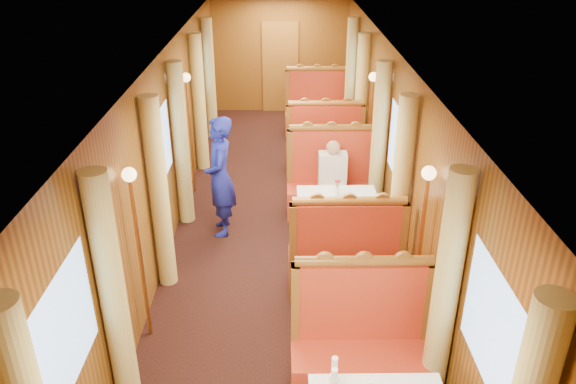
{
  "coord_description": "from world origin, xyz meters",
  "views": [
    {
      "loc": [
        0.02,
        -6.52,
        4.04
      ],
      "look_at": [
        0.1,
        -0.45,
        1.05
      ],
      "focal_mm": 35.0,
      "sensor_mm": 36.0,
      "label": 1
    }
  ],
  "objects_px": {
    "rose_vase_mid": "(338,185)",
    "banquette_mid_aft": "(331,186)",
    "table_mid": "(337,222)",
    "passenger": "(333,172)",
    "banquette_far_aft": "(317,112)",
    "steward": "(220,177)",
    "table_far": "(320,132)",
    "banquette_far_fwd": "(324,149)",
    "rose_vase_far": "(322,104)",
    "banquette_mid_fwd": "(345,261)",
    "banquette_near_aft": "(361,348)"
  },
  "relations": [
    {
      "from": "banquette_near_aft",
      "to": "banquette_mid_aft",
      "type": "height_order",
      "value": "same"
    },
    {
      "from": "rose_vase_mid",
      "to": "banquette_far_fwd",
      "type": "bearing_deg",
      "value": 89.77
    },
    {
      "from": "rose_vase_mid",
      "to": "rose_vase_far",
      "type": "bearing_deg",
      "value": 89.38
    },
    {
      "from": "passenger",
      "to": "banquette_near_aft",
      "type": "bearing_deg",
      "value": -90.0
    },
    {
      "from": "steward",
      "to": "banquette_mid_aft",
      "type": "bearing_deg",
      "value": 104.63
    },
    {
      "from": "table_mid",
      "to": "steward",
      "type": "bearing_deg",
      "value": 164.55
    },
    {
      "from": "rose_vase_far",
      "to": "banquette_far_fwd",
      "type": "bearing_deg",
      "value": -91.59
    },
    {
      "from": "banquette_mid_fwd",
      "to": "passenger",
      "type": "relative_size",
      "value": 1.76
    },
    {
      "from": "banquette_mid_aft",
      "to": "banquette_far_fwd",
      "type": "xyz_separation_m",
      "value": [
        0.0,
        1.47,
        0.0
      ]
    },
    {
      "from": "table_far",
      "to": "rose_vase_mid",
      "type": "relative_size",
      "value": 2.92
    },
    {
      "from": "banquette_far_aft",
      "to": "rose_vase_mid",
      "type": "distance_m",
      "value": 4.54
    },
    {
      "from": "banquette_mid_aft",
      "to": "rose_vase_mid",
      "type": "distance_m",
      "value": 1.13
    },
    {
      "from": "table_far",
      "to": "rose_vase_mid",
      "type": "xyz_separation_m",
      "value": [
        -0.01,
        -3.5,
        0.55
      ]
    },
    {
      "from": "table_mid",
      "to": "banquette_far_aft",
      "type": "relative_size",
      "value": 0.78
    },
    {
      "from": "banquette_far_fwd",
      "to": "steward",
      "type": "bearing_deg",
      "value": -127.41
    },
    {
      "from": "banquette_mid_fwd",
      "to": "rose_vase_mid",
      "type": "distance_m",
      "value": 1.13
    },
    {
      "from": "table_far",
      "to": "banquette_far_fwd",
      "type": "xyz_separation_m",
      "value": [
        0.0,
        -1.01,
        0.05
      ]
    },
    {
      "from": "rose_vase_mid",
      "to": "steward",
      "type": "bearing_deg",
      "value": 164.49
    },
    {
      "from": "passenger",
      "to": "table_far",
      "type": "bearing_deg",
      "value": 90.0
    },
    {
      "from": "table_far",
      "to": "banquette_far_fwd",
      "type": "bearing_deg",
      "value": -90.0
    },
    {
      "from": "banquette_far_fwd",
      "to": "rose_vase_far",
      "type": "xyz_separation_m",
      "value": [
        0.03,
        1.0,
        0.5
      ]
    },
    {
      "from": "table_far",
      "to": "banquette_far_fwd",
      "type": "distance_m",
      "value": 1.02
    },
    {
      "from": "banquette_mid_aft",
      "to": "banquette_far_fwd",
      "type": "bearing_deg",
      "value": 90.0
    },
    {
      "from": "banquette_mid_fwd",
      "to": "steward",
      "type": "height_order",
      "value": "steward"
    },
    {
      "from": "table_far",
      "to": "passenger",
      "type": "relative_size",
      "value": 1.38
    },
    {
      "from": "banquette_far_aft",
      "to": "rose_vase_far",
      "type": "xyz_separation_m",
      "value": [
        0.03,
        -1.03,
        0.5
      ]
    },
    {
      "from": "banquette_far_fwd",
      "to": "passenger",
      "type": "relative_size",
      "value": 1.76
    },
    {
      "from": "banquette_far_aft",
      "to": "rose_vase_far",
      "type": "height_order",
      "value": "banquette_far_aft"
    },
    {
      "from": "table_mid",
      "to": "passenger",
      "type": "height_order",
      "value": "passenger"
    },
    {
      "from": "table_mid",
      "to": "banquette_mid_fwd",
      "type": "distance_m",
      "value": 1.02
    },
    {
      "from": "table_far",
      "to": "rose_vase_mid",
      "type": "height_order",
      "value": "rose_vase_mid"
    },
    {
      "from": "banquette_mid_aft",
      "to": "passenger",
      "type": "xyz_separation_m",
      "value": [
        -0.0,
        -0.21,
        0.32
      ]
    },
    {
      "from": "banquette_far_fwd",
      "to": "banquette_far_aft",
      "type": "relative_size",
      "value": 1.0
    },
    {
      "from": "banquette_mid_aft",
      "to": "table_far",
      "type": "bearing_deg",
      "value": 90.0
    },
    {
      "from": "table_far",
      "to": "steward",
      "type": "height_order",
      "value": "steward"
    },
    {
      "from": "rose_vase_mid",
      "to": "banquette_mid_aft",
      "type": "bearing_deg",
      "value": 89.44
    },
    {
      "from": "table_mid",
      "to": "table_far",
      "type": "distance_m",
      "value": 3.5
    },
    {
      "from": "banquette_far_fwd",
      "to": "rose_vase_mid",
      "type": "xyz_separation_m",
      "value": [
        -0.01,
        -2.48,
        0.5
      ]
    },
    {
      "from": "banquette_mid_fwd",
      "to": "table_far",
      "type": "bearing_deg",
      "value": 90.0
    },
    {
      "from": "table_far",
      "to": "banquette_far_fwd",
      "type": "relative_size",
      "value": 0.78
    },
    {
      "from": "banquette_far_fwd",
      "to": "banquette_far_aft",
      "type": "distance_m",
      "value": 2.03
    },
    {
      "from": "table_far",
      "to": "rose_vase_far",
      "type": "distance_m",
      "value": 0.55
    },
    {
      "from": "banquette_mid_fwd",
      "to": "banquette_far_aft",
      "type": "bearing_deg",
      "value": 90.0
    },
    {
      "from": "banquette_far_aft",
      "to": "passenger",
      "type": "distance_m",
      "value": 3.72
    },
    {
      "from": "banquette_near_aft",
      "to": "banquette_far_aft",
      "type": "xyz_separation_m",
      "value": [
        0.0,
        7.0,
        0.0
      ]
    },
    {
      "from": "table_far",
      "to": "table_mid",
      "type": "bearing_deg",
      "value": -90.0
    },
    {
      "from": "banquette_near_aft",
      "to": "banquette_far_aft",
      "type": "distance_m",
      "value": 7.0
    },
    {
      "from": "banquette_near_aft",
      "to": "banquette_mid_fwd",
      "type": "xyz_separation_m",
      "value": [
        0.0,
        1.47,
        0.0
      ]
    },
    {
      "from": "table_mid",
      "to": "table_far",
      "type": "xyz_separation_m",
      "value": [
        0.0,
        3.5,
        0.0
      ]
    },
    {
      "from": "table_far",
      "to": "banquette_mid_aft",
      "type": "bearing_deg",
      "value": -90.0
    }
  ]
}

